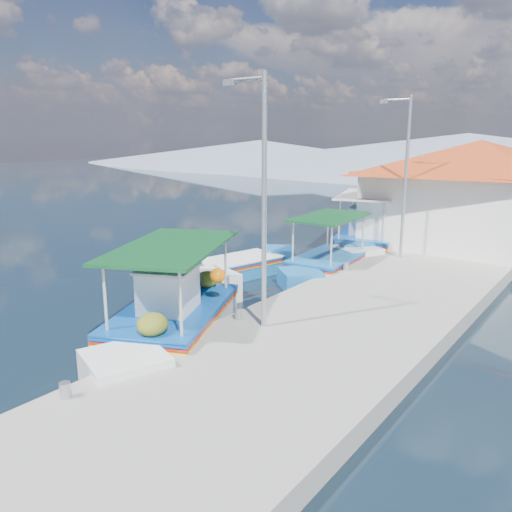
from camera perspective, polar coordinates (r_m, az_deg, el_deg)
The scene contains 10 objects.
ground at distance 14.78m, azimuth -18.69°, elevation -7.62°, with size 160.00×160.00×0.00m, color black.
quay at distance 15.57m, azimuth 13.50°, elevation -5.21°, with size 5.00×44.00×0.50m, color gray.
bollards at distance 15.71m, azimuth 5.44°, elevation -3.19°, with size 0.20×17.20×0.30m.
main_caique at distance 13.64m, azimuth -8.80°, elevation -6.52°, with size 4.48×7.32×2.65m.
caique_green_canopy at distance 19.51m, azimuth 8.22°, elevation -0.83°, with size 2.20×6.46×2.42m.
caique_blue_hull at distance 19.05m, azimuth -1.80°, elevation -1.33°, with size 2.52×5.47×1.00m.
caique_far at distance 23.67m, azimuth 12.24°, elevation 1.92°, with size 3.88×7.67×2.81m.
harbor_building at distance 23.40m, azimuth 23.39°, elevation 6.59°, with size 10.49×10.49×4.40m.
lamp_post_near at distance 12.02m, azimuth 0.56°, elevation 7.33°, with size 1.21×0.14×6.00m.
lamp_post_far at distance 19.99m, azimuth 16.15°, elevation 9.27°, with size 1.21×0.14×6.00m.
Camera 1 is at (11.55, -7.66, 5.14)m, focal length 35.87 mm.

